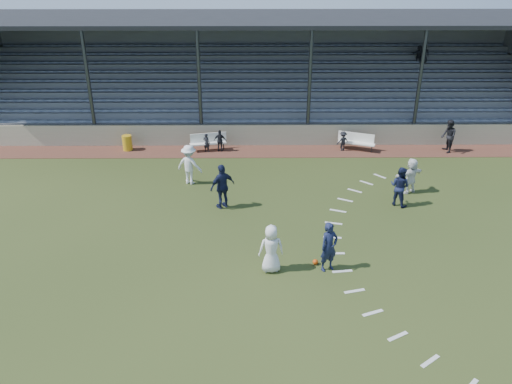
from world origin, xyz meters
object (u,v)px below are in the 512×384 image
bench_left (208,140)px  football (315,262)px  player_white_lead (271,249)px  trash_bin (127,143)px  official (449,136)px  player_navy_lead (329,247)px  bench_right (356,140)px

bench_left → football: size_ratio=10.44×
player_white_lead → trash_bin: bearing=-64.0°
official → player_navy_lead: bearing=-36.4°
football → player_navy_lead: size_ratio=0.11×
bench_right → football: size_ratio=10.25×
bench_right → player_white_lead: (-5.13, -11.73, 0.28)m
trash_bin → football: size_ratio=4.30×
bench_right → official: (4.92, -0.39, 0.33)m
bench_right → player_white_lead: player_white_lead is taller
bench_left → player_white_lead: player_white_lead is taller
bench_left → player_navy_lead: 12.73m
player_white_lead → official: official is taller
bench_left → player_navy_lead: player_navy_lead is taller
bench_left → trash_bin: bench_left is taller
bench_left → bench_right: bearing=-13.1°
bench_right → football: bench_right is taller
bench_left → trash_bin: size_ratio=2.43×
football → official: 13.92m
player_white_lead → football: bearing=-174.0°
bench_left → player_navy_lead: bearing=-79.9°
player_navy_lead → bench_right: bearing=48.3°
trash_bin → player_navy_lead: bearing=-51.1°
bench_left → player_white_lead: size_ratio=1.18×
player_white_lead → player_navy_lead: player_navy_lead is taller
bench_right → player_navy_lead: bearing=-82.9°
football → official: official is taller
bench_right → player_navy_lead: player_navy_lead is taller
bench_right → player_navy_lead: (-3.18, -11.68, 0.31)m
bench_right → official: 4.95m
football → player_white_lead: (-1.57, -0.35, 0.77)m
bench_left → bench_right: same height
bench_left → trash_bin: 4.48m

